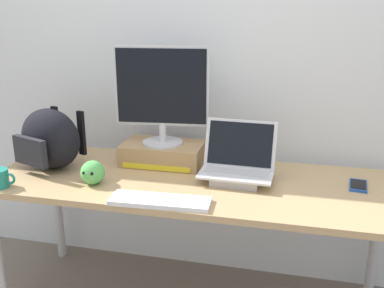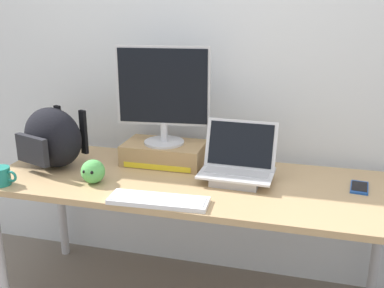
{
  "view_description": "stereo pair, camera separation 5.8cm",
  "coord_description": "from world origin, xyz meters",
  "px_view_note": "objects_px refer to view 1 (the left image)",
  "views": [
    {
      "loc": [
        0.45,
        -1.92,
        1.53
      ],
      "look_at": [
        0.0,
        0.0,
        0.9
      ],
      "focal_mm": 41.49,
      "sensor_mm": 36.0,
      "label": 1
    },
    {
      "loc": [
        0.51,
        -1.91,
        1.53
      ],
      "look_at": [
        0.0,
        0.0,
        0.9
      ],
      "focal_mm": 41.49,
      "sensor_mm": 36.0,
      "label": 2
    }
  ],
  "objects_px": {
    "toner_box_yellow": "(163,153)",
    "external_keyboard": "(160,201)",
    "desktop_monitor": "(162,94)",
    "plush_toy": "(93,172)",
    "cell_phone": "(358,185)",
    "messenger_backpack": "(50,139)",
    "open_laptop": "(237,169)"
  },
  "relations": [
    {
      "from": "toner_box_yellow",
      "to": "external_keyboard",
      "type": "xyz_separation_m",
      "value": [
        0.13,
        -0.48,
        -0.04
      ]
    },
    {
      "from": "external_keyboard",
      "to": "cell_phone",
      "type": "xyz_separation_m",
      "value": [
        0.84,
        0.38,
        -0.01
      ]
    },
    {
      "from": "desktop_monitor",
      "to": "plush_toy",
      "type": "distance_m",
      "value": 0.52
    },
    {
      "from": "messenger_backpack",
      "to": "plush_toy",
      "type": "relative_size",
      "value": 3.59
    },
    {
      "from": "toner_box_yellow",
      "to": "plush_toy",
      "type": "bearing_deg",
      "value": -124.22
    },
    {
      "from": "desktop_monitor",
      "to": "open_laptop",
      "type": "bearing_deg",
      "value": -25.93
    },
    {
      "from": "open_laptop",
      "to": "messenger_backpack",
      "type": "bearing_deg",
      "value": -174.8
    },
    {
      "from": "open_laptop",
      "to": "desktop_monitor",
      "type": "bearing_deg",
      "value": 162.47
    },
    {
      "from": "open_laptop",
      "to": "messenger_backpack",
      "type": "height_order",
      "value": "messenger_backpack"
    },
    {
      "from": "desktop_monitor",
      "to": "messenger_backpack",
      "type": "distance_m",
      "value": 0.61
    },
    {
      "from": "desktop_monitor",
      "to": "cell_phone",
      "type": "distance_m",
      "value": 1.04
    },
    {
      "from": "toner_box_yellow",
      "to": "open_laptop",
      "type": "distance_m",
      "value": 0.44
    },
    {
      "from": "open_laptop",
      "to": "cell_phone",
      "type": "distance_m",
      "value": 0.56
    },
    {
      "from": "cell_phone",
      "to": "plush_toy",
      "type": "relative_size",
      "value": 1.36
    },
    {
      "from": "toner_box_yellow",
      "to": "cell_phone",
      "type": "relative_size",
      "value": 2.71
    },
    {
      "from": "desktop_monitor",
      "to": "external_keyboard",
      "type": "relative_size",
      "value": 1.16
    },
    {
      "from": "plush_toy",
      "to": "messenger_backpack",
      "type": "bearing_deg",
      "value": 153.49
    },
    {
      "from": "cell_phone",
      "to": "toner_box_yellow",
      "type": "bearing_deg",
      "value": -179.44
    },
    {
      "from": "desktop_monitor",
      "to": "messenger_backpack",
      "type": "relative_size",
      "value": 1.24
    },
    {
      "from": "plush_toy",
      "to": "desktop_monitor",
      "type": "bearing_deg",
      "value": 55.68
    },
    {
      "from": "desktop_monitor",
      "to": "messenger_backpack",
      "type": "xyz_separation_m",
      "value": [
        -0.53,
        -0.2,
        -0.22
      ]
    },
    {
      "from": "desktop_monitor",
      "to": "external_keyboard",
      "type": "bearing_deg",
      "value": -80.87
    },
    {
      "from": "external_keyboard",
      "to": "cell_phone",
      "type": "bearing_deg",
      "value": 21.5
    },
    {
      "from": "external_keyboard",
      "to": "toner_box_yellow",
      "type": "bearing_deg",
      "value": 102.46
    },
    {
      "from": "cell_phone",
      "to": "desktop_monitor",
      "type": "bearing_deg",
      "value": -179.38
    },
    {
      "from": "external_keyboard",
      "to": "desktop_monitor",
      "type": "bearing_deg",
      "value": 102.48
    },
    {
      "from": "external_keyboard",
      "to": "messenger_backpack",
      "type": "height_order",
      "value": "messenger_backpack"
    },
    {
      "from": "external_keyboard",
      "to": "messenger_backpack",
      "type": "relative_size",
      "value": 1.07
    },
    {
      "from": "open_laptop",
      "to": "plush_toy",
      "type": "bearing_deg",
      "value": -160.85
    },
    {
      "from": "desktop_monitor",
      "to": "external_keyboard",
      "type": "xyz_separation_m",
      "value": [
        0.13,
        -0.48,
        -0.36
      ]
    },
    {
      "from": "desktop_monitor",
      "to": "plush_toy",
      "type": "height_order",
      "value": "desktop_monitor"
    },
    {
      "from": "plush_toy",
      "to": "open_laptop",
      "type": "bearing_deg",
      "value": 17.0
    }
  ]
}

